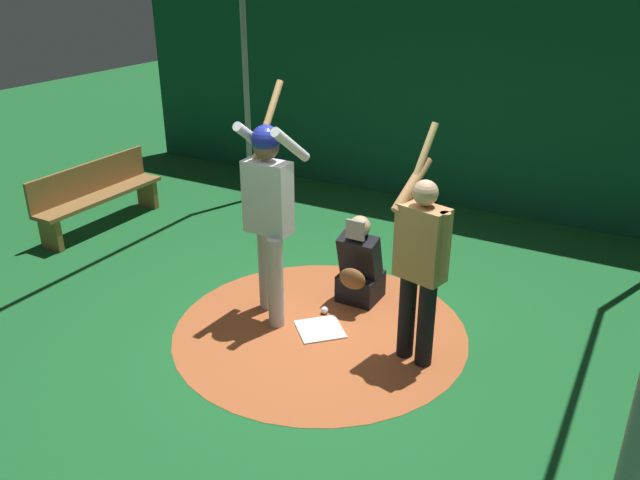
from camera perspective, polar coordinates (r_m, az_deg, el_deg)
The scene contains 10 objects.
ground_plane at distance 6.18m, azimuth -0.00°, elevation -8.07°, with size 26.76×26.76×0.00m, color #195B28.
dirt_circle at distance 6.18m, azimuth -0.00°, elevation -8.05°, with size 2.81×2.81×0.01m, color #AD562D.
home_plate at distance 6.17m, azimuth -0.00°, elevation -7.98°, with size 0.42×0.42×0.01m, color white.
batter at distance 5.92m, azimuth -4.63°, elevation 3.31°, with size 0.68×0.49×2.25m.
catcher at distance 6.52m, azimuth 3.55°, elevation -2.56°, with size 0.58×0.40×0.95m.
visitor at distance 5.37m, azimuth 8.99°, elevation -1.80°, with size 0.61×0.51×2.05m.
back_wall at distance 9.03m, azimuth 12.83°, elevation 14.11°, with size 0.22×10.76×3.60m.
cage_frame at distance 5.32m, azimuth -0.00°, elevation 13.66°, with size 5.41×5.41×3.41m.
bench at distance 8.83m, azimuth -19.33°, elevation 3.93°, with size 1.90×0.36×0.85m.
baseball_0 at distance 6.42m, azimuth 0.40°, elevation -6.30°, with size 0.07×0.07×0.07m, color white.
Camera 1 is at (4.56, 2.56, 3.28)m, focal length 35.74 mm.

